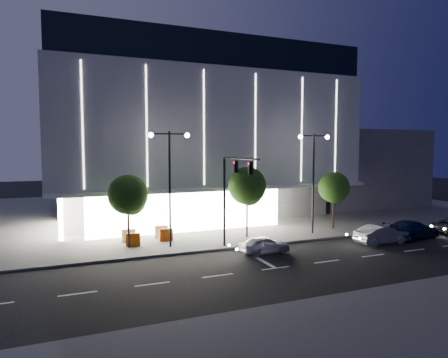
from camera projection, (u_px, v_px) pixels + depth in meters
name	position (u px, v px, depth m)	size (l,w,h in m)	color
ground	(238.00, 265.00, 26.33)	(160.00, 160.00, 0.00)	black
sidewalk_museum	(196.00, 209.00, 50.37)	(70.00, 40.00, 0.15)	#474747
museum	(184.00, 135.00, 47.33)	(30.00, 25.80, 18.00)	#4C4C51
annex_building	(334.00, 167.00, 57.88)	(16.00, 20.00, 10.00)	#4C4C51
traffic_mast	(232.00, 185.00, 29.40)	(0.33, 5.89, 7.07)	black
street_lamp_west	(170.00, 171.00, 30.28)	(3.16, 0.36, 9.00)	black
street_lamp_east	(314.00, 168.00, 35.17)	(3.16, 0.36, 9.00)	black
tree_left	(128.00, 197.00, 30.25)	(3.02, 3.02, 5.72)	black
tree_mid	(247.00, 188.00, 33.99)	(3.25, 3.25, 6.15)	black
tree_right	(334.00, 189.00, 37.41)	(2.91, 2.91, 5.51)	black
car_lead	(264.00, 245.00, 29.22)	(1.55, 3.86, 1.31)	#BBBCC3
car_second	(382.00, 234.00, 32.31)	(1.60, 4.58, 1.51)	#AFB1B7
car_third	(412.00, 230.00, 34.09)	(2.18, 5.35, 1.55)	#122343
barrier_a	(133.00, 240.00, 30.92)	(1.10, 0.25, 1.00)	#D75D0B
barrier_b	(129.00, 235.00, 32.42)	(1.10, 0.25, 1.00)	white
barrier_c	(166.00, 235.00, 32.61)	(1.10, 0.25, 1.00)	#C4490A
barrier_d	(161.00, 231.00, 33.93)	(1.10, 0.25, 1.00)	white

